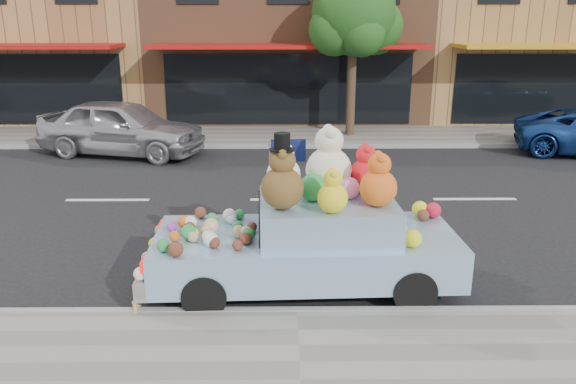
{
  "coord_description": "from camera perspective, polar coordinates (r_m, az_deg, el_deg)",
  "views": [
    {
      "loc": [
        -0.17,
        -11.6,
        3.82
      ],
      "look_at": [
        -0.11,
        -3.42,
        1.25
      ],
      "focal_mm": 35.0,
      "sensor_mm": 36.0,
      "label": 1
    }
  ],
  "objects": [
    {
      "name": "far_kerb",
      "position": [
        17.02,
        0.13,
        4.69
      ],
      "size": [
        60.0,
        0.12,
        0.13
      ],
      "primitive_type": "cube",
      "color": "gray",
      "rests_on": "ground"
    },
    {
      "name": "near_sidewalk",
      "position": [
        6.34,
        1.27,
        -18.95
      ],
      "size": [
        60.0,
        3.0,
        0.12
      ],
      "primitive_type": "cube",
      "color": "gray",
      "rests_on": "ground"
    },
    {
      "name": "car_silver",
      "position": [
        16.75,
        -16.57,
        6.33
      ],
      "size": [
        5.04,
        3.02,
        1.6
      ],
      "primitive_type": "imported",
      "rotation": [
        0.0,
        0.0,
        1.32
      ],
      "color": "#AFAEB3",
      "rests_on": "ground"
    },
    {
      "name": "storefront_left",
      "position": [
        25.54,
        -24.04,
        15.6
      ],
      "size": [
        10.0,
        9.8,
        7.3
      ],
      "color": "#A57A45",
      "rests_on": "ground"
    },
    {
      "name": "storefront_mid",
      "position": [
        23.57,
        -0.05,
        17.0
      ],
      "size": [
        10.0,
        9.8,
        7.3
      ],
      "color": "#905D3D",
      "rests_on": "ground"
    },
    {
      "name": "street_tree",
      "position": [
        18.28,
        6.74,
        16.92
      ],
      "size": [
        3.0,
        2.7,
        5.22
      ],
      "color": "#38281C",
      "rests_on": "ground"
    },
    {
      "name": "storefront_right",
      "position": [
        25.67,
        23.81,
        15.63
      ],
      "size": [
        10.0,
        9.8,
        7.3
      ],
      "color": "#A57A45",
      "rests_on": "ground"
    },
    {
      "name": "art_car",
      "position": [
        8.07,
        2.16,
        -4.19
      ],
      "size": [
        4.55,
        1.93,
        2.38
      ],
      "rotation": [
        0.0,
        0.0,
        0.04
      ],
      "color": "black",
      "rests_on": "ground"
    },
    {
      "name": "near_kerb",
      "position": [
        7.59,
        0.93,
        -12.19
      ],
      "size": [
        60.0,
        0.12,
        0.13
      ],
      "primitive_type": "cube",
      "color": "gray",
      "rests_on": "ground"
    },
    {
      "name": "far_sidewalk",
      "position": [
        18.49,
        0.08,
        5.7
      ],
      "size": [
        60.0,
        3.0,
        0.12
      ],
      "primitive_type": "cube",
      "color": "gray",
      "rests_on": "ground"
    },
    {
      "name": "ground",
      "position": [
        12.21,
        0.37,
        -0.79
      ],
      "size": [
        120.0,
        120.0,
        0.0
      ],
      "primitive_type": "plane",
      "color": "black",
      "rests_on": "ground"
    }
  ]
}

